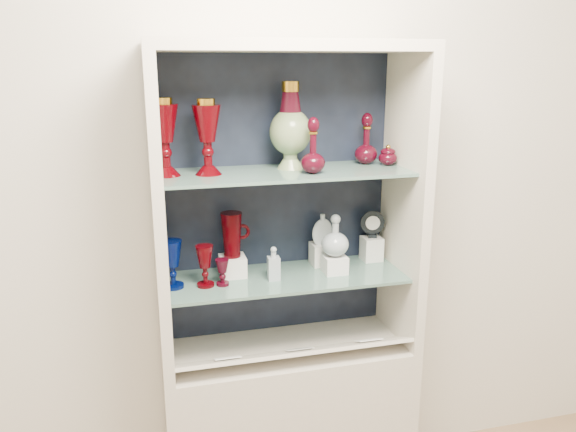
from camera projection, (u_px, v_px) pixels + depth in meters
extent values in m
cube|color=white|center=(275.00, 179.00, 2.31)|extent=(3.50, 0.02, 2.80)
cube|color=beige|center=(288.00, 426.00, 2.38)|extent=(1.00, 0.40, 0.75)
cube|color=black|center=(277.00, 198.00, 2.30)|extent=(0.98, 0.02, 1.15)
cube|color=beige|center=(158.00, 218.00, 2.01)|extent=(0.04, 0.40, 1.15)
cube|color=beige|center=(404.00, 202.00, 2.24)|extent=(0.04, 0.40, 1.15)
cube|color=beige|center=(288.00, 46.00, 1.97)|extent=(1.00, 0.40, 0.04)
cube|color=slate|center=(287.00, 277.00, 2.22)|extent=(0.92, 0.34, 0.01)
cube|color=slate|center=(287.00, 173.00, 2.11)|extent=(0.92, 0.34, 0.01)
cube|color=beige|center=(295.00, 353.00, 2.17)|extent=(0.92, 0.17, 0.09)
cube|color=white|center=(369.00, 340.00, 2.24)|extent=(0.10, 0.06, 0.03)
cube|color=white|center=(228.00, 358.00, 2.10)|extent=(0.10, 0.06, 0.03)
cube|color=white|center=(299.00, 349.00, 2.17)|extent=(0.10, 0.06, 0.03)
cube|color=white|center=(300.00, 349.00, 2.17)|extent=(0.10, 0.06, 0.03)
cube|color=silver|center=(233.00, 266.00, 2.21)|extent=(0.10, 0.10, 0.08)
cube|color=silver|center=(322.00, 254.00, 2.33)|extent=(0.09, 0.09, 0.09)
cube|color=silver|center=(335.00, 264.00, 2.24)|extent=(0.09, 0.09, 0.07)
cube|color=silver|center=(371.00, 249.00, 2.38)|extent=(0.08, 0.08, 0.10)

